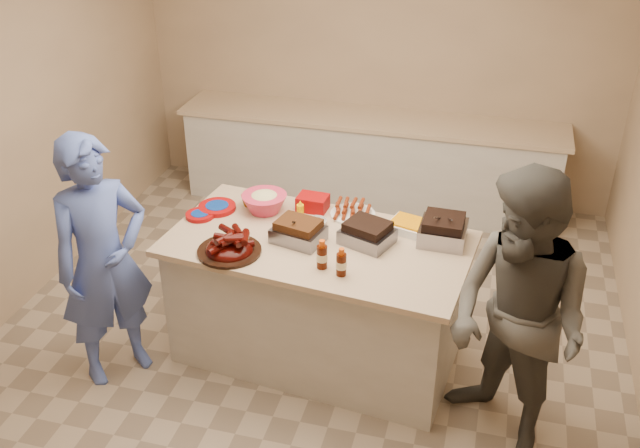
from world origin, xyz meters
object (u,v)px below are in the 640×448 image
(bbq_bottle_a, at_px, (322,267))
(mustard_bottle, at_px, (300,218))
(island, at_px, (318,352))
(guest_gray, at_px, (498,439))
(rib_platter, at_px, (230,252))
(bbq_bottle_b, at_px, (341,275))
(guest_blue, at_px, (122,367))
(roasting_pan, at_px, (442,241))
(coleslaw_bowl, at_px, (265,211))
(plastic_cup, at_px, (248,205))

(bbq_bottle_a, bearing_deg, mustard_bottle, 118.07)
(island, distance_m, guest_gray, 1.37)
(island, relative_size, guest_gray, 1.09)
(island, bearing_deg, bbq_bottle_a, -64.15)
(rib_platter, bearing_deg, bbq_bottle_b, -5.10)
(island, xyz_separation_m, guest_blue, (-1.27, -0.50, 0.00))
(rib_platter, relative_size, bbq_bottle_b, 2.22)
(roasting_pan, distance_m, guest_blue, 2.36)
(rib_platter, bearing_deg, roasting_pan, 20.66)
(rib_platter, bearing_deg, guest_gray, -7.35)
(bbq_bottle_b, distance_m, guest_gray, 1.40)
(bbq_bottle_b, bearing_deg, coleslaw_bowl, 137.53)
(island, distance_m, rib_platter, 1.09)
(island, distance_m, bbq_bottle_b, 1.01)
(guest_gray, bearing_deg, island, -156.85)
(bbq_bottle_a, height_order, guest_blue, bbq_bottle_a)
(coleslaw_bowl, bearing_deg, mustard_bottle, -6.11)
(rib_platter, distance_m, guest_gray, 2.01)
(rib_platter, relative_size, mustard_bottle, 3.03)
(bbq_bottle_b, xyz_separation_m, plastic_cup, (-0.84, 0.69, 0.00))
(guest_blue, bearing_deg, bbq_bottle_a, -43.90)
(bbq_bottle_a, relative_size, mustard_bottle, 1.43)
(guest_blue, bearing_deg, plastic_cup, -0.71)
(bbq_bottle_a, distance_m, plastic_cup, 0.95)
(coleslaw_bowl, distance_m, guest_gray, 2.12)
(island, distance_m, guest_blue, 1.37)
(island, xyz_separation_m, coleslaw_bowl, (-0.46, 0.30, 0.92))
(rib_platter, height_order, roasting_pan, rib_platter)
(rib_platter, height_order, bbq_bottle_b, bbq_bottle_b)
(rib_platter, distance_m, roasting_pan, 1.37)
(bbq_bottle_b, distance_m, guest_blue, 1.77)
(rib_platter, relative_size, coleslaw_bowl, 1.29)
(rib_platter, height_order, plastic_cup, rib_platter)
(mustard_bottle, bearing_deg, coleslaw_bowl, 173.89)
(bbq_bottle_a, relative_size, plastic_cup, 2.05)
(coleslaw_bowl, height_order, bbq_bottle_a, coleslaw_bowl)
(island, relative_size, rib_platter, 4.78)
(rib_platter, distance_m, plastic_cup, 0.63)
(coleslaw_bowl, xyz_separation_m, mustard_bottle, (0.27, -0.03, 0.00))
(bbq_bottle_a, relative_size, bbq_bottle_b, 1.04)
(mustard_bottle, distance_m, guest_gray, 1.90)
(bbq_bottle_a, bearing_deg, bbq_bottle_b, -19.84)
(bbq_bottle_b, relative_size, guest_gray, 0.10)
(rib_platter, distance_m, guest_blue, 1.22)
(roasting_pan, height_order, coleslaw_bowl, coleslaw_bowl)
(coleslaw_bowl, xyz_separation_m, bbq_bottle_a, (0.57, -0.59, 0.00))
(island, height_order, mustard_bottle, mustard_bottle)
(mustard_bottle, relative_size, guest_gray, 0.07)
(bbq_bottle_a, xyz_separation_m, bbq_bottle_b, (0.13, -0.05, 0.00))
(coleslaw_bowl, xyz_separation_m, bbq_bottle_b, (0.70, -0.64, 0.00))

